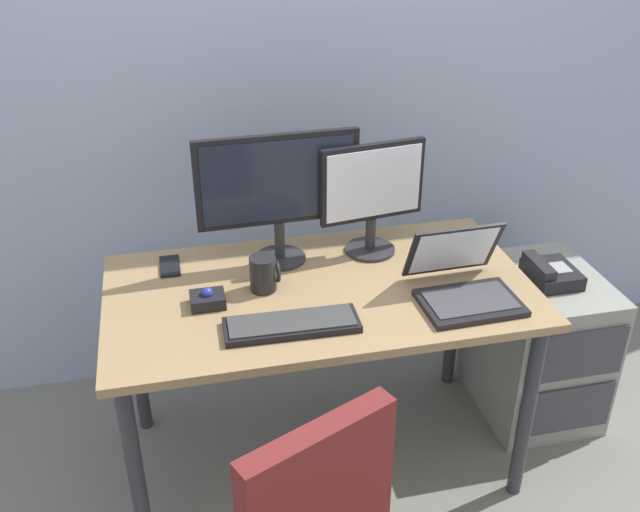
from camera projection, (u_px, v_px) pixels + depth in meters
ground_plane at (320, 456)px, 2.74m from camera, size 8.00×8.00×0.00m
back_wall at (277, 40)px, 2.69m from camera, size 6.00×0.10×2.80m
desk at (320, 309)px, 2.42m from camera, size 1.40×0.76×0.75m
file_cabinet at (537, 343)px, 2.87m from camera, size 0.42×0.53×0.60m
desk_phone at (550, 273)px, 2.69m from camera, size 0.17×0.20×0.09m
monitor_main at (278, 187)px, 2.41m from camera, size 0.56×0.18×0.46m
monitor_side at (372, 192)px, 2.49m from camera, size 0.38×0.18×0.41m
keyboard at (292, 324)px, 2.17m from camera, size 0.41×0.15×0.03m
laptop at (464, 283)px, 2.31m from camera, size 0.32×0.33×0.22m
trackball_mouse at (208, 299)px, 2.27m from camera, size 0.11×0.09×0.07m
coffee_mug at (264, 274)px, 2.34m from camera, size 0.10×0.09×0.12m
cell_phone at (170, 266)px, 2.49m from camera, size 0.07×0.14×0.01m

